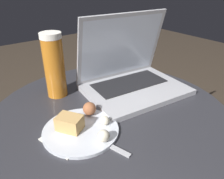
% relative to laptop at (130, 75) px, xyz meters
% --- Properties ---
extents(table, '(0.75, 0.75, 0.55)m').
position_rel_laptop_xyz_m(table, '(-0.15, -0.08, -0.19)').
color(table, black).
rests_on(table, ground_plane).
extents(napkin, '(0.19, 0.15, 0.00)m').
position_rel_laptop_xyz_m(napkin, '(-0.29, -0.11, -0.05)').
color(napkin, silver).
rests_on(napkin, table).
extents(laptop, '(0.38, 0.30, 0.27)m').
position_rel_laptop_xyz_m(laptop, '(0.00, 0.00, 0.00)').
color(laptop, '#B2B2B7').
rests_on(laptop, table).
extents(beer_glass, '(0.07, 0.07, 0.22)m').
position_rel_laptop_xyz_m(beer_glass, '(-0.24, 0.12, 0.06)').
color(beer_glass, '#C6701E').
rests_on(beer_glass, table).
extents(snack_plate, '(0.21, 0.21, 0.05)m').
position_rel_laptop_xyz_m(snack_plate, '(-0.28, -0.11, -0.04)').
color(snack_plate, silver).
rests_on(snack_plate, table).
extents(fork, '(0.07, 0.19, 0.00)m').
position_rel_laptop_xyz_m(fork, '(-0.27, -0.16, -0.05)').
color(fork, '#B2B2B7').
rests_on(fork, table).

